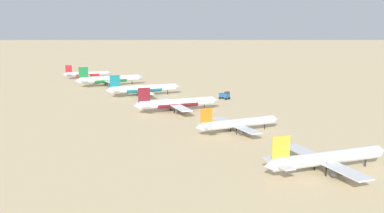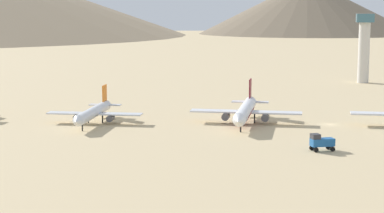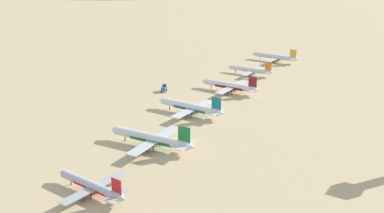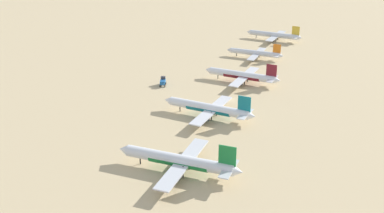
% 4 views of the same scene
% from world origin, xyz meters
% --- Properties ---
extents(ground_plane, '(1800.00, 1800.00, 0.00)m').
position_xyz_m(ground_plane, '(0.00, 0.00, 0.00)').
color(ground_plane, tan).
extents(parked_jet_0, '(36.64, 29.72, 10.58)m').
position_xyz_m(parked_jet_0, '(10.74, -107.65, 3.56)').
color(parked_jet_0, silver).
rests_on(parked_jet_0, ground).
extents(parked_jet_1, '(32.68, 26.52, 9.43)m').
position_xyz_m(parked_jet_1, '(9.44, -64.14, 3.18)').
color(parked_jet_1, silver).
rests_on(parked_jet_1, ground).
extents(parked_jet_2, '(37.99, 30.77, 10.98)m').
position_xyz_m(parked_jet_2, '(2.63, -23.09, 3.65)').
color(parked_jet_2, white).
rests_on(parked_jet_2, ground).
extents(parked_jet_3, '(39.32, 31.87, 11.36)m').
position_xyz_m(parked_jet_3, '(0.96, 21.07, 3.78)').
color(parked_jet_3, white).
rests_on(parked_jet_3, ground).
extents(parked_jet_4, '(41.63, 33.85, 12.00)m').
position_xyz_m(parked_jet_4, '(-7.37, 63.77, 3.99)').
color(parked_jet_4, silver).
rests_on(parked_jet_4, ground).
extents(service_truck, '(4.40, 5.69, 3.90)m').
position_xyz_m(service_truck, '(35.26, -3.47, 2.08)').
color(service_truck, '#1E5999').
rests_on(service_truck, ground).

